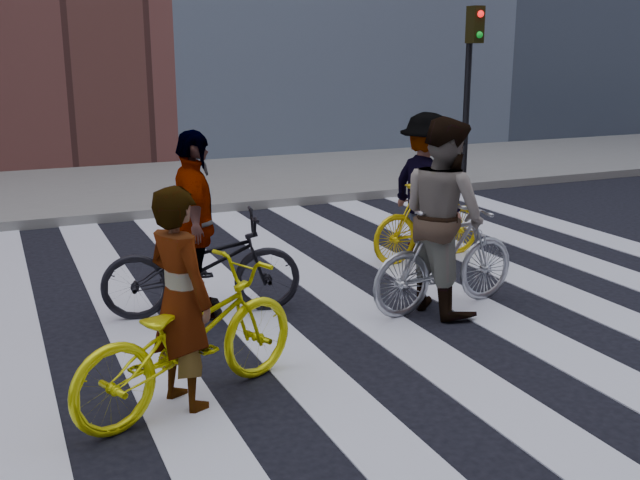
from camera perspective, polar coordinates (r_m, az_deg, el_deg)
ground at (r=7.94m, az=6.54°, el=-4.62°), size 100.00×100.00×0.00m
sidewalk_far at (r=14.69m, az=-8.36°, el=4.40°), size 100.00×5.00×0.15m
zebra_crosswalk at (r=7.94m, az=6.54°, el=-4.58°), size 8.25×10.00×0.01m
traffic_signal at (r=14.38m, az=11.42°, el=12.90°), size 0.22×0.42×3.33m
bike_yellow_left at (r=5.60m, az=-9.95°, el=-7.35°), size 2.07×1.39×1.03m
bike_silver_mid at (r=7.60m, az=9.56°, el=-1.40°), size 1.81×0.69×1.06m
bike_yellow_right at (r=9.39m, az=8.28°, el=1.45°), size 1.70×0.65×0.99m
bike_dark_rear at (r=7.42m, az=-9.00°, el=-1.91°), size 2.04×1.05×1.02m
rider_left at (r=5.48m, az=-10.59°, el=-4.39°), size 0.60×0.71×1.65m
rider_mid at (r=7.47m, az=9.38°, el=1.83°), size 0.84×1.02×1.94m
rider_right at (r=9.28m, az=8.11°, el=3.95°), size 0.81×1.25×1.83m
rider_rear at (r=7.31m, az=-9.50°, el=1.11°), size 0.66×1.14×1.84m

